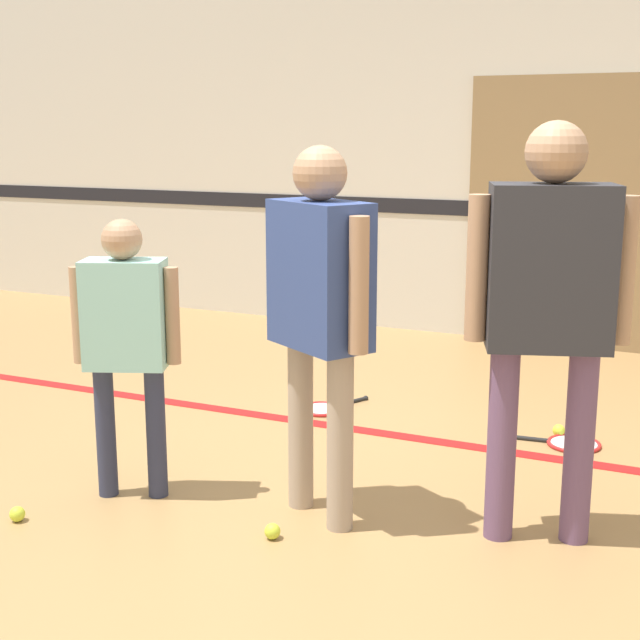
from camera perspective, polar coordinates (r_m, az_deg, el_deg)
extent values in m
plane|color=#A87F4C|center=(3.97, 1.90, -12.30)|extent=(16.00, 16.00, 0.00)
cube|color=silver|center=(7.05, 13.48, 11.51)|extent=(16.00, 0.06, 3.20)
cube|color=black|center=(7.05, 13.19, 6.83)|extent=(16.00, 0.01, 0.12)
cube|color=red|center=(4.87, 6.63, -7.58)|extent=(14.40, 0.10, 0.01)
cylinder|color=tan|center=(3.92, -1.22, -6.64)|extent=(0.11, 0.11, 0.76)
cylinder|color=tan|center=(3.70, 1.29, -7.82)|extent=(0.11, 0.11, 0.76)
cube|color=#334784|center=(3.64, 0.00, 2.92)|extent=(0.50, 0.43, 0.60)
sphere|color=tan|center=(3.60, 0.00, 9.39)|extent=(0.22, 0.22, 0.22)
cylinder|color=tan|center=(3.86, -2.23, 3.31)|extent=(0.08, 0.08, 0.54)
cylinder|color=tan|center=(3.43, 2.50, 2.21)|extent=(0.08, 0.08, 0.54)
cylinder|color=#2D334C|center=(4.17, -13.56, -6.95)|extent=(0.09, 0.09, 0.61)
cylinder|color=#2D334C|center=(4.11, -10.45, -7.08)|extent=(0.09, 0.09, 0.61)
cube|color=#99D8D1|center=(3.99, -12.36, 0.37)|extent=(0.40, 0.31, 0.48)
sphere|color=tan|center=(3.94, -12.57, 5.06)|extent=(0.18, 0.18, 0.18)
cylinder|color=tan|center=(4.05, -15.20, 0.31)|extent=(0.06, 0.06, 0.43)
cylinder|color=tan|center=(3.95, -9.42, 0.26)|extent=(0.06, 0.06, 0.43)
cylinder|color=#6B4C70|center=(3.73, 16.25, -7.77)|extent=(0.12, 0.12, 0.80)
cylinder|color=#6B4C70|center=(3.69, 11.55, -7.75)|extent=(0.12, 0.12, 0.80)
cube|color=#2D2D33|center=(3.53, 14.51, 3.28)|extent=(0.53, 0.39, 0.64)
sphere|color=tan|center=(3.49, 14.89, 10.35)|extent=(0.23, 0.23, 0.23)
cylinder|color=tan|center=(3.59, 18.88, 3.01)|extent=(0.08, 0.08, 0.57)
cylinder|color=tan|center=(3.50, 10.02, 3.28)|extent=(0.08, 0.08, 0.57)
torus|color=red|center=(4.94, 15.94, -7.62)|extent=(0.31, 0.31, 0.02)
cylinder|color=silver|center=(4.94, 15.94, -7.62)|extent=(0.24, 0.24, 0.01)
cylinder|color=black|center=(4.95, 13.36, -7.42)|extent=(0.18, 0.04, 0.02)
sphere|color=black|center=(4.96, 12.30, -7.33)|extent=(0.03, 0.03, 0.03)
torus|color=red|center=(5.31, 0.12, -5.72)|extent=(0.36, 0.36, 0.02)
cylinder|color=silver|center=(5.31, 0.12, -5.72)|extent=(0.23, 0.23, 0.01)
cylinder|color=black|center=(5.46, 2.06, -5.25)|extent=(0.12, 0.21, 0.02)
sphere|color=black|center=(5.53, 2.94, -5.03)|extent=(0.03, 0.03, 0.03)
sphere|color=#CCE038|center=(3.74, -3.06, -13.35)|extent=(0.07, 0.07, 0.07)
sphere|color=#CCE038|center=(5.05, 15.04, -6.84)|extent=(0.07, 0.07, 0.07)
sphere|color=#CCE038|center=(4.10, -18.80, -11.68)|extent=(0.07, 0.07, 0.07)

